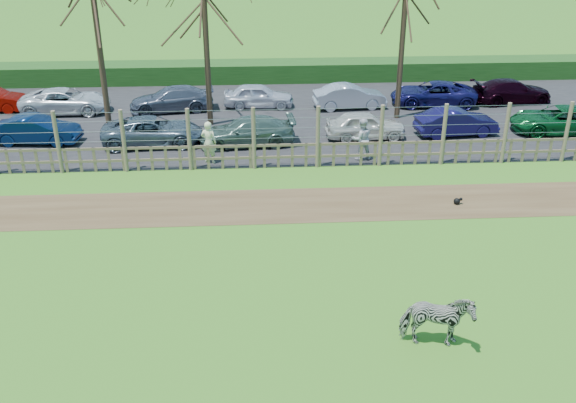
{
  "coord_description": "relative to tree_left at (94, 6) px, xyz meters",
  "views": [
    {
      "loc": [
        -0.1,
        -15.6,
        9.67
      ],
      "look_at": [
        1.0,
        2.5,
        1.1
      ],
      "focal_mm": 40.0,
      "sensor_mm": 36.0,
      "label": 1
    }
  ],
  "objects": [
    {
      "name": "car_4",
      "position": [
        11.45,
        -1.37,
        -4.98
      ],
      "size": [
        3.57,
        1.53,
        1.2
      ],
      "primitive_type": "imported",
      "rotation": [
        0.0,
        0.0,
        1.6
      ],
      "color": "silver",
      "rests_on": "asphalt"
    },
    {
      "name": "tree_mid",
      "position": [
        4.5,
        1.0,
        -0.75
      ],
      "size": [
        4.8,
        4.8,
        6.83
      ],
      "color": "#3D2B1E",
      "rests_on": "ground"
    },
    {
      "name": "car_11",
      "position": [
        11.42,
        3.19,
        -4.98
      ],
      "size": [
        3.74,
        1.6,
        1.2
      ],
      "primitive_type": "imported",
      "rotation": [
        0.0,
        0.0,
        1.66
      ],
      "color": "#AEB0C1",
      "rests_on": "asphalt"
    },
    {
      "name": "ground",
      "position": [
        6.5,
        -12.5,
        -5.62
      ],
      "size": [
        120.0,
        120.0,
        0.0
      ],
      "primitive_type": "plane",
      "color": "#64A72C",
      "rests_on": "ground"
    },
    {
      "name": "tree_left",
      "position": [
        0.0,
        0.0,
        0.0
      ],
      "size": [
        4.8,
        4.8,
        7.88
      ],
      "color": "#3D2B1E",
      "rests_on": "ground"
    },
    {
      "name": "dirt_strip",
      "position": [
        6.5,
        -8.0,
        -5.61
      ],
      "size": [
        34.0,
        2.8,
        0.01
      ],
      "primitive_type": "cube",
      "color": "brown",
      "rests_on": "ground"
    },
    {
      "name": "car_12",
      "position": [
        15.78,
        3.44,
        -4.98
      ],
      "size": [
        4.46,
        2.32,
        1.2
      ],
      "primitive_type": "imported",
      "rotation": [
        0.0,
        0.0,
        4.63
      ],
      "color": "#171552",
      "rests_on": "asphalt"
    },
    {
      "name": "fence",
      "position": [
        6.5,
        -4.5,
        -4.81
      ],
      "size": [
        30.16,
        0.16,
        2.5
      ],
      "color": "brown",
      "rests_on": "ground"
    },
    {
      "name": "asphalt",
      "position": [
        6.5,
        2.0,
        -5.6
      ],
      "size": [
        44.0,
        13.0,
        0.04
      ],
      "primitive_type": "cube",
      "color": "#232326",
      "rests_on": "ground"
    },
    {
      "name": "car_1",
      "position": [
        -2.85,
        -1.13,
        -4.98
      ],
      "size": [
        3.74,
        1.6,
        1.2
      ],
      "primitive_type": "imported",
      "rotation": [
        0.0,
        0.0,
        1.48
      ],
      "color": "#091F45",
      "rests_on": "asphalt"
    },
    {
      "name": "visitor_a",
      "position": [
        4.71,
        -3.87,
        -4.71
      ],
      "size": [
        0.72,
        0.58,
        1.72
      ],
      "primitive_type": "imported",
      "rotation": [
        0.0,
        0.0,
        2.85
      ],
      "color": "beige",
      "rests_on": "asphalt"
    },
    {
      "name": "hedge",
      "position": [
        6.5,
        9.0,
        -5.07
      ],
      "size": [
        46.0,
        2.0,
        1.1
      ],
      "primitive_type": "cube",
      "color": "#1E4716",
      "rests_on": "ground"
    },
    {
      "name": "car_5",
      "position": [
        15.58,
        -1.18,
        -4.98
      ],
      "size": [
        3.76,
        1.66,
        1.2
      ],
      "primitive_type": "imported",
      "rotation": [
        0.0,
        0.0,
        1.68
      ],
      "color": "#161247",
      "rests_on": "asphalt"
    },
    {
      "name": "car_3",
      "position": [
        6.21,
        -1.89,
        -4.98
      ],
      "size": [
        4.25,
        1.99,
        1.2
      ],
      "primitive_type": "imported",
      "rotation": [
        0.0,
        0.0,
        4.79
      ],
      "color": "#4E695F",
      "rests_on": "asphalt"
    },
    {
      "name": "zebra",
      "position": [
        10.64,
        -15.94,
        -4.91
      ],
      "size": [
        1.76,
        0.98,
        1.41
      ],
      "primitive_type": "imported",
      "rotation": [
        0.0,
        0.0,
        1.44
      ],
      "color": "gray",
      "rests_on": "ground"
    },
    {
      "name": "car_6",
      "position": [
        20.35,
        -1.13,
        -4.98
      ],
      "size": [
        4.47,
        2.35,
        1.2
      ],
      "primitive_type": "imported",
      "rotation": [
        0.0,
        0.0,
        4.63
      ],
      "color": "#0D5724",
      "rests_on": "asphalt"
    },
    {
      "name": "visitor_b",
      "position": [
        10.86,
        -3.87,
        -4.71
      ],
      "size": [
        0.92,
        0.76,
        1.72
      ],
      "primitive_type": "imported",
      "rotation": [
        0.0,
        0.0,
        3.27
      ],
      "color": "silver",
      "rests_on": "asphalt"
    },
    {
      "name": "car_10",
      "position": [
        6.83,
        3.63,
        -4.98
      ],
      "size": [
        3.57,
        1.53,
        1.2
      ],
      "primitive_type": "imported",
      "rotation": [
        0.0,
        0.0,
        1.54
      ],
      "color": "silver",
      "rests_on": "asphalt"
    },
    {
      "name": "crow",
      "position": [
        13.54,
        -8.26,
        -5.49
      ],
      "size": [
        0.31,
        0.23,
        0.25
      ],
      "color": "black",
      "rests_on": "ground"
    },
    {
      "name": "car_9",
      "position": [
        2.47,
        3.27,
        -4.98
      ],
      "size": [
        4.33,
        2.23,
        1.2
      ],
      "primitive_type": "imported",
      "rotation": [
        0.0,
        0.0,
        4.85
      ],
      "color": "#4F566B",
      "rests_on": "asphalt"
    },
    {
      "name": "car_2",
      "position": [
        2.18,
        -1.6,
        -4.98
      ],
      "size": [
        4.42,
        2.23,
        1.2
      ],
      "primitive_type": "imported",
      "rotation": [
        0.0,
        0.0,
        1.63
      ],
      "color": "#4C5C6C",
      "rests_on": "asphalt"
    },
    {
      "name": "car_13",
      "position": [
        19.99,
        3.69,
        -4.98
      ],
      "size": [
        4.3,
        2.13,
        1.2
      ],
      "primitive_type": "imported",
      "rotation": [
        0.0,
        0.0,
        1.68
      ],
      "color": "black",
      "rests_on": "asphalt"
    },
    {
      "name": "tree_right",
      "position": [
        13.5,
        1.5,
        -0.37
      ],
      "size": [
        4.8,
        4.8,
        7.35
      ],
      "color": "#3D2B1E",
      "rests_on": "ground"
    },
    {
      "name": "car_8",
      "position": [
        -2.73,
        3.27,
        -4.98
      ],
      "size": [
        4.38,
        2.13,
        1.2
      ],
      "primitive_type": "imported",
      "rotation": [
        0.0,
        0.0,
        1.6
      ],
      "color": "silver",
      "rests_on": "asphalt"
    }
  ]
}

